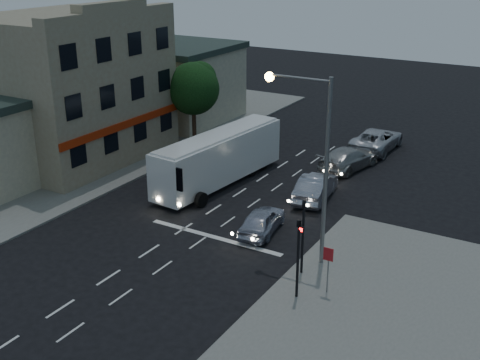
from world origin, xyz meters
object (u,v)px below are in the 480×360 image
Objects in this scene: traffic_signal_side at (298,249)px; car_suv at (262,221)px; streetlight at (314,149)px; street_tree at (193,86)px; traffic_signal_main at (303,228)px; car_sedan_a at (316,187)px; tour_bus at (219,157)px; car_sedan_b at (348,158)px; regulatory_sign at (328,263)px; car_sedan_c at (377,139)px.

car_suv is at bearing 131.60° from traffic_signal_side.
street_tree is at bearing 140.49° from streetlight.
traffic_signal_main is (3.74, -3.02, 1.73)m from car_suv.
traffic_signal_main reaches higher than car_sedan_a.
car_sedan_b is at bearing 52.38° from tour_bus.
streetlight is at bearing 128.75° from regulatory_sign.
car_suv is 6.83m from regulatory_sign.
car_sedan_b is at bearing -100.66° from car_suv.
car_sedan_c is at bearing -101.05° from car_suv.
car_sedan_c is 0.94× the size of street_tree.
street_tree reaches higher than traffic_signal_side.
traffic_signal_side is (10.26, -9.96, 0.61)m from tour_bus.
streetlight reaches higher than street_tree.
streetlight reaches higher than car_sedan_b.
tour_bus is 12.04m from streetlight.
tour_bus is at bearing 140.13° from traffic_signal_main.
tour_bus is at bearing -49.10° from car_suv.
car_sedan_c is 1.42× the size of traffic_signal_main.
regulatory_sign is at bearing -33.42° from tour_bus.
street_tree is (-15.81, 14.25, 2.08)m from traffic_signal_main.
car_sedan_a is at bearing -104.93° from car_suv.
car_sedan_b is 0.59× the size of streetlight.
car_suv is 0.85× the size of car_sedan_a.
car_suv is 0.98× the size of traffic_signal_side.
car_sedan_b is at bearing 103.01° from streetlight.
car_sedan_c is (0.08, 11.15, 0.03)m from car_sedan_a.
car_sedan_b is 15.17m from traffic_signal_main.
car_sedan_c is at bearing 99.71° from traffic_signal_side.
car_sedan_a is 9.24m from streetlight.
streetlight is (2.78, -18.41, 4.92)m from car_sedan_c.
car_sedan_b is 2.42× the size of regulatory_sign.
car_suv is at bearing 88.86° from car_sedan_c.
traffic_signal_main is 0.46× the size of streetlight.
traffic_signal_main is 21.38m from street_tree.
traffic_signal_side is at bearing -136.08° from regulatory_sign.
regulatory_sign is 0.35× the size of street_tree.
car_sedan_c is 2.65× the size of regulatory_sign.
car_sedan_c reaches higher than car_suv.
car_sedan_c is 1.42× the size of traffic_signal_side.
traffic_signal_side is at bearing 100.98° from car_sedan_c.
street_tree is at bearing 13.80° from car_sedan_b.
regulatory_sign is (4.82, -9.70, 0.82)m from car_sedan_a.
traffic_signal_side is at bearing 115.24° from car_sedan_b.
traffic_signal_main is at bearing -34.66° from tour_bus.
car_sedan_b reaches higher than car_suv.
car_sedan_b is 1.30× the size of traffic_signal_main.
traffic_signal_main is at bearing -79.80° from streetlight.
car_sedan_b is 1.30× the size of traffic_signal_side.
car_sedan_a is 0.53× the size of streetlight.
streetlight is at bearing 114.69° from car_sedan_b.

